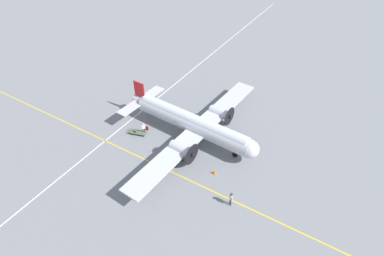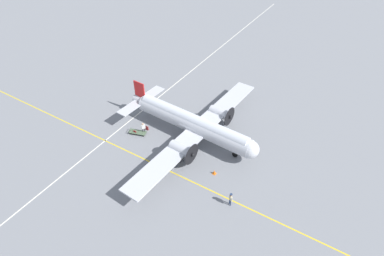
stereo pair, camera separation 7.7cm
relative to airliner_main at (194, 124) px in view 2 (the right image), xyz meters
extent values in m
plane|color=slate|center=(0.36, -0.02, -2.39)|extent=(300.00, 300.00, 0.00)
cube|color=gold|center=(0.36, 6.69, -2.39)|extent=(120.00, 0.16, 0.01)
cube|color=silver|center=(9.85, -0.02, -2.39)|extent=(0.16, 120.00, 0.01)
cylinder|color=silver|center=(0.36, -0.02, -0.12)|extent=(16.95, 3.50, 2.34)
cylinder|color=silver|center=(0.36, -0.02, 0.52)|extent=(16.08, 2.74, 1.64)
sphere|color=silver|center=(-8.03, 0.56, -0.12)|extent=(2.22, 2.22, 2.22)
cylinder|color=silver|center=(8.75, -0.61, 0.00)|extent=(3.36, 1.51, 1.29)
cube|color=red|center=(9.36, -0.65, 1.64)|extent=(1.85, 0.27, 2.69)
cube|color=silver|center=(9.16, -0.64, 0.11)|extent=(2.22, 8.48, 0.10)
cube|color=silver|center=(-0.87, 0.06, -0.41)|extent=(4.48, 26.34, 0.20)
cylinder|color=silver|center=(-1.47, -4.37, -0.39)|extent=(2.95, 1.48, 1.29)
cylinder|color=black|center=(-3.04, -4.26, -0.39)|extent=(0.23, 2.70, 2.70)
sphere|color=black|center=(-3.19, -4.25, -0.39)|extent=(0.45, 0.45, 0.45)
cylinder|color=silver|center=(-0.85, 4.53, -0.39)|extent=(2.95, 1.48, 1.29)
cylinder|color=black|center=(-2.43, 4.64, -0.39)|extent=(0.23, 2.70, 2.70)
sphere|color=black|center=(-2.57, 4.65, -0.39)|extent=(0.45, 0.45, 0.45)
cylinder|color=#4C4C51|center=(-1.18, -4.39, -1.37)|extent=(0.18, 0.18, 0.93)
cylinder|color=black|center=(-1.18, -4.39, -1.84)|extent=(1.12, 0.38, 1.10)
cylinder|color=#4C4C51|center=(-0.56, 4.51, -1.37)|extent=(0.18, 0.18, 0.93)
cylinder|color=black|center=(-0.56, 4.51, -1.84)|extent=(1.12, 0.38, 1.10)
cylinder|color=#4C4C51|center=(-6.19, 0.43, -1.61)|extent=(0.14, 0.14, 0.87)
cylinder|color=black|center=(-6.19, 0.43, -2.04)|extent=(0.71, 0.23, 0.70)
cylinder|color=navy|center=(-8.73, 7.20, -1.97)|extent=(0.12, 0.12, 0.84)
cylinder|color=navy|center=(-8.92, 7.36, -1.97)|extent=(0.12, 0.12, 0.84)
cube|color=beige|center=(-8.82, 7.28, -1.24)|extent=(0.43, 0.41, 0.63)
sphere|color=#8C6647|center=(-8.82, 7.28, -0.79)|extent=(0.28, 0.28, 0.28)
cylinder|color=beige|center=(-8.63, 7.12, -1.27)|extent=(0.10, 0.10, 0.60)
cylinder|color=beige|center=(-9.01, 7.44, -1.27)|extent=(0.10, 0.10, 0.60)
cube|color=maroon|center=(-8.89, 7.20, -1.16)|extent=(0.05, 0.04, 0.40)
cylinder|color=navy|center=(-8.82, 7.28, -0.67)|extent=(0.41, 0.41, 0.07)
cylinder|color=#2D2D33|center=(6.46, 2.87, -1.97)|extent=(0.12, 0.12, 0.84)
cylinder|color=#2D2D33|center=(6.29, 2.70, -1.97)|extent=(0.12, 0.12, 0.84)
cube|color=white|center=(6.38, 2.78, -1.24)|extent=(0.42, 0.42, 0.63)
sphere|color=tan|center=(6.38, 2.78, -0.78)|extent=(0.28, 0.28, 0.28)
cylinder|color=white|center=(6.55, 2.96, -1.27)|extent=(0.10, 0.10, 0.60)
cylinder|color=white|center=(6.20, 2.61, -1.27)|extent=(0.10, 0.10, 0.60)
cube|color=maroon|center=(6.45, 2.71, -1.16)|extent=(0.04, 0.04, 0.40)
cube|color=maroon|center=(7.33, 3.53, -2.13)|extent=(0.43, 0.12, 0.52)
cube|color=#551515|center=(7.33, 3.53, -1.84)|extent=(0.16, 0.09, 0.02)
cube|color=maroon|center=(6.49, 1.98, -2.11)|extent=(0.47, 0.15, 0.57)
cube|color=#551515|center=(6.49, 1.98, -1.79)|extent=(0.17, 0.11, 0.02)
cube|color=#4C6047|center=(7.00, 3.31, -2.09)|extent=(2.50, 1.56, 0.04)
cube|color=#4C6047|center=(8.08, 3.64, -1.85)|extent=(0.31, 0.89, 0.04)
cylinder|color=#4C6047|center=(8.21, 3.23, -1.96)|extent=(0.04, 0.04, 0.22)
cylinder|color=#4C6047|center=(7.95, 4.06, -1.96)|extent=(0.04, 0.04, 0.22)
cylinder|color=black|center=(6.26, 2.70, -2.25)|extent=(0.29, 0.14, 0.28)
cylinder|color=black|center=(6.04, 3.40, -2.25)|extent=(0.29, 0.14, 0.28)
cylinder|color=black|center=(7.95, 3.22, -2.25)|extent=(0.29, 0.14, 0.28)
cylinder|color=black|center=(7.73, 3.92, -2.25)|extent=(0.29, 0.14, 0.28)
cube|color=orange|center=(-5.35, 4.28, -2.37)|extent=(0.43, 0.43, 0.03)
cone|color=orange|center=(-5.35, 4.28, -2.10)|extent=(0.37, 0.37, 0.57)
camera|label=1|loc=(-15.36, 26.01, 24.45)|focal=28.00mm
camera|label=2|loc=(-15.42, 25.97, 24.45)|focal=28.00mm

